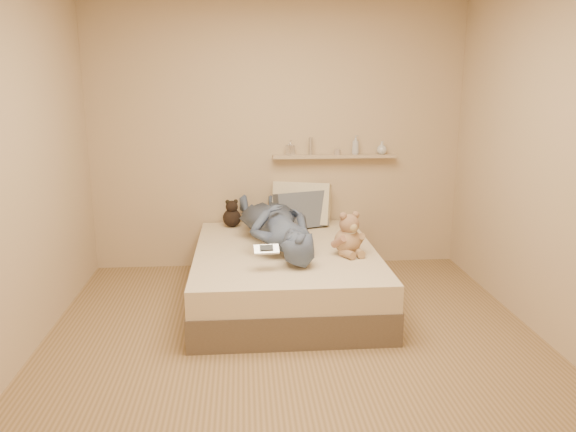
{
  "coord_description": "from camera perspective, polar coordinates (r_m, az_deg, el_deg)",
  "views": [
    {
      "loc": [
        -0.34,
        -3.54,
        1.82
      ],
      "look_at": [
        0.0,
        0.65,
        0.8
      ],
      "focal_mm": 35.0,
      "sensor_mm": 36.0,
      "label": 1
    }
  ],
  "objects": [
    {
      "name": "shelf_bottles",
      "position": [
        5.51,
        6.17,
        6.98
      ],
      "size": [
        1.01,
        0.13,
        0.19
      ],
      "color": "silver",
      "rests_on": "wall_shelf"
    },
    {
      "name": "dark_plush",
      "position": [
        5.38,
        -5.72,
        0.1
      ],
      "size": [
        0.17,
        0.17,
        0.27
      ],
      "color": "black",
      "rests_on": "bed"
    },
    {
      "name": "person",
      "position": [
        4.77,
        -1.27,
        -0.77
      ],
      "size": [
        0.83,
        1.6,
        0.36
      ],
      "primitive_type": "imported",
      "rotation": [
        0.0,
        0.0,
        3.33
      ],
      "color": "#3E4C62",
      "rests_on": "bed"
    },
    {
      "name": "teddy_bear",
      "position": [
        4.52,
        6.18,
        -2.12
      ],
      "size": [
        0.28,
        0.29,
        0.36
      ],
      "color": "tan",
      "rests_on": "bed"
    },
    {
      "name": "wall_shelf",
      "position": [
        5.5,
        4.75,
        6.07
      ],
      "size": [
        1.2,
        0.12,
        0.03
      ],
      "primitive_type": "cube",
      "color": "tan",
      "rests_on": "wall_back"
    },
    {
      "name": "pillow_grey",
      "position": [
        5.32,
        1.34,
        0.61
      ],
      "size": [
        0.54,
        0.35,
        0.36
      ],
      "primitive_type": "cube",
      "rotation": [
        -0.2,
        0.0,
        0.33
      ],
      "color": "slate",
      "rests_on": "bed"
    },
    {
      "name": "room",
      "position": [
        3.59,
        0.84,
        5.33
      ],
      "size": [
        3.8,
        3.8,
        3.8
      ],
      "color": "#92734B",
      "rests_on": "ground"
    },
    {
      "name": "game_console",
      "position": [
        4.12,
        -2.21,
        -3.4
      ],
      "size": [
        0.19,
        0.09,
        0.06
      ],
      "color": "silver",
      "rests_on": "bed"
    },
    {
      "name": "pillow_cream",
      "position": [
        5.45,
        1.37,
        1.25
      ],
      "size": [
        0.6,
        0.41,
        0.43
      ],
      "primitive_type": "cube",
      "rotation": [
        -0.3,
        0.0,
        -0.28
      ],
      "color": "beige",
      "rests_on": "bed"
    },
    {
      "name": "bed",
      "position": [
        4.75,
        -0.27,
        -5.97
      ],
      "size": [
        1.5,
        1.9,
        0.45
      ],
      "color": "brown",
      "rests_on": "floor"
    }
  ]
}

